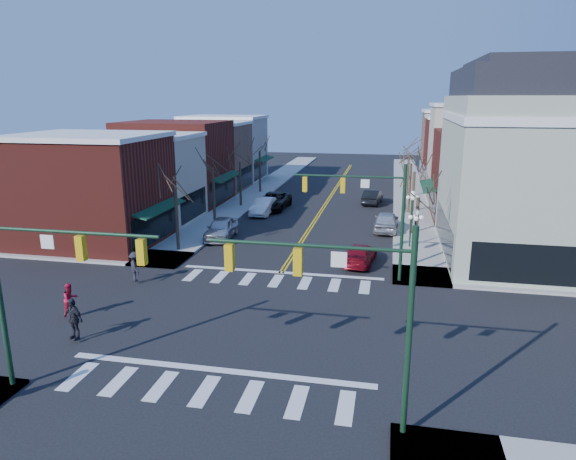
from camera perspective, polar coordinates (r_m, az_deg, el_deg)
The scene contains 35 objects.
ground at distance 26.02m, azimuth -4.40°, elevation -10.30°, with size 160.00×160.00×0.00m, color black.
sidewalk_left at distance 46.63m, azimuth -8.12°, elevation 0.97°, with size 3.50×70.00×0.15m, color #9E9B93.
sidewalk_right at distance 44.09m, azimuth 13.87°, elevation -0.11°, with size 3.50×70.00×0.15m, color #9E9B93.
bldg_left_brick_a at distance 41.49m, azimuth -21.00°, elevation 3.99°, with size 10.00×8.50×8.00m, color maroon.
bldg_left_stucco_a at distance 48.15m, azimuth -16.11°, elevation 5.43°, with size 10.00×7.00×7.50m, color #BDB09B.
bldg_left_brick_b at distance 55.23m, azimuth -12.35°, elevation 7.30°, with size 10.00×9.00×8.50m, color maroon.
bldg_left_tan at distance 62.86m, azimuth -9.32°, elevation 7.96°, with size 10.00×7.50×7.80m, color #946B51.
bldg_left_stucco_b at distance 70.10m, azimuth -7.09°, elevation 8.87°, with size 10.00×8.00×8.20m, color #BDB09B.
bldg_right_brick_a at distance 49.73m, azimuth 21.73°, elevation 5.53°, with size 10.00×8.50×8.00m, color maroon.
bldg_right_stucco at distance 57.19m, azimuth 20.51°, elevation 7.71°, with size 10.00×7.00×10.00m, color #BDB09B.
bldg_right_brick_b at distance 64.65m, azimuth 19.47°, elevation 7.82°, with size 10.00×8.00×8.50m, color maroon.
bldg_right_tan at distance 72.52m, azimuth 18.66°, elevation 8.74°, with size 10.00×8.00×9.00m, color #946B51.
victorian_corner at distance 38.71m, azimuth 26.37°, elevation 6.74°, with size 12.25×14.25×13.30m.
traffic_mast_near_left at distance 20.48m, azimuth -25.75°, elevation -4.60°, with size 6.60×0.28×7.20m.
traffic_mast_near_right at distance 16.53m, azimuth 7.03°, elevation -7.64°, with size 6.60×0.28×7.20m.
traffic_mast_far_right at distance 30.73m, azimuth 9.25°, elevation 2.71°, with size 6.60×0.28×7.20m.
lamppost_corner at distance 32.22m, azimuth 13.93°, elevation -0.17°, with size 0.36×0.36×4.33m.
lamppost_midblock at distance 38.55m, azimuth 13.58°, elevation 2.24°, with size 0.36×0.36×4.33m.
tree_left_a at distance 37.84m, azimuth -12.24°, elevation 1.18°, with size 0.24×0.24×4.76m, color #382B21.
tree_left_b at distance 45.08m, azimuth -8.23°, elevation 3.68°, with size 0.24×0.24×5.04m, color #382B21.
tree_left_c at distance 52.61m, azimuth -5.31°, elevation 5.04°, with size 0.24×0.24×4.55m, color #382B21.
tree_left_d at distance 60.19m, azimuth -3.13°, elevation 6.46°, with size 0.24×0.24×4.90m, color #382B21.
tree_right_a at distance 34.81m, azimuth 14.04°, elevation -0.20°, with size 0.24×0.24×4.62m, color #382B21.
tree_right_b at distance 42.54m, azimuth 13.65°, elevation 2.86°, with size 0.24×0.24×5.18m, color #382B21.
tree_right_c at distance 50.44m, azimuth 13.35°, elevation 4.46°, with size 0.24×0.24×4.83m, color #382B21.
tree_right_d at distance 58.32m, azimuth 13.15°, elevation 5.87°, with size 0.24×0.24×4.97m, color #382B21.
car_left_near at distance 40.99m, azimuth -7.42°, elevation 0.19°, with size 1.96×4.87×1.66m, color #B6B6BB.
car_left_mid at distance 49.21m, azimuth -2.72°, elevation 2.65°, with size 1.64×4.70×1.55m, color white.
car_left_far at distance 51.43m, azimuth -1.69°, elevation 3.24°, with size 2.73×5.91×1.64m, color black.
car_right_near at distance 34.90m, azimuth 7.99°, elevation -2.67°, with size 1.88×4.62×1.34m, color maroon.
car_right_mid at distance 43.70m, azimuth 10.87°, elevation 0.96°, with size 1.98×4.93×1.68m, color silver.
car_right_far at distance 54.75m, azimuth 9.37°, elevation 3.67°, with size 1.59×4.56×1.50m, color black.
pedestrian_red_b at distance 28.37m, azimuth -23.03°, elevation -7.12°, with size 0.83×0.65×1.71m, color red.
pedestrian_dark_a at distance 25.67m, azimuth -22.75°, elevation -9.07°, with size 1.14×0.48×1.95m, color black.
pedestrian_dark_b at distance 32.14m, azimuth -16.63°, elevation -3.93°, with size 1.18×0.68×1.83m, color black.
Camera 1 is at (6.59, -22.68, 10.92)m, focal length 32.00 mm.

